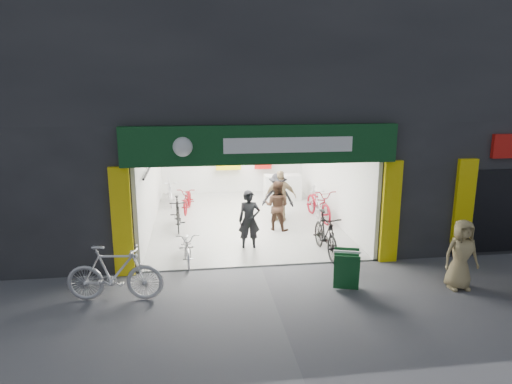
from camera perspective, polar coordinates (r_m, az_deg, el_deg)
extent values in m
plane|color=#56565B|center=(11.42, 0.63, -9.34)|extent=(60.00, 60.00, 0.00)
cube|color=#232326|center=(15.70, 1.68, 18.23)|extent=(16.00, 10.00, 4.50)
cube|color=#232326|center=(16.15, -21.85, 2.90)|extent=(5.00, 10.00, 3.50)
cube|color=#232326|center=(17.38, 18.12, 3.87)|extent=(6.00, 10.00, 3.50)
cube|color=#9E9E99|center=(15.16, -1.58, -3.49)|extent=(6.00, 8.00, 0.04)
cube|color=silver|center=(18.80, -2.97, 4.72)|extent=(6.00, 0.20, 3.20)
cube|color=silver|center=(14.76, -13.09, 2.03)|extent=(0.10, 8.00, 3.20)
cube|color=silver|center=(15.37, 9.39, 2.63)|extent=(0.10, 8.00, 3.20)
cube|color=white|center=(14.56, -1.66, 8.77)|extent=(6.00, 8.00, 0.10)
cube|color=black|center=(10.69, 0.59, 7.68)|extent=(6.00, 0.30, 0.30)
cube|color=#0D3B17|center=(10.51, 0.77, 5.94)|extent=(6.40, 0.25, 0.90)
cube|color=white|center=(10.48, 4.14, 5.88)|extent=(3.00, 0.02, 0.35)
cube|color=#F8EB0D|center=(10.95, -16.41, -3.68)|extent=(0.45, 0.12, 2.60)
cube|color=#F8EB0D|center=(11.84, 16.46, -2.43)|extent=(0.45, 0.12, 2.60)
cube|color=#F8EB0D|center=(12.71, 24.58, -1.11)|extent=(0.50, 0.12, 2.20)
cube|color=black|center=(13.54, 29.03, -2.07)|extent=(3.00, 0.06, 2.20)
cylinder|color=black|center=(14.08, -12.88, 3.57)|extent=(0.06, 5.00, 0.06)
cube|color=silver|center=(17.69, 3.33, 0.55)|extent=(1.40, 0.60, 1.00)
cube|color=white|center=(11.80, -0.19, 7.38)|extent=(1.30, 0.35, 0.04)
cube|color=white|center=(13.57, -1.20, 8.15)|extent=(1.30, 0.35, 0.04)
cube|color=white|center=(15.36, -1.99, 8.74)|extent=(1.30, 0.35, 0.04)
cube|color=white|center=(17.14, -2.61, 9.21)|extent=(1.30, 0.35, 0.04)
imported|color=silver|center=(11.72, -8.60, -6.64)|extent=(0.68, 1.67, 0.86)
imported|color=black|center=(14.30, -9.77, -2.69)|extent=(0.57, 1.71, 1.01)
imported|color=maroon|center=(16.27, -8.53, -0.88)|extent=(0.78, 1.79, 0.91)
imported|color=silver|center=(17.22, -10.74, -0.03)|extent=(0.67, 1.71, 1.00)
imported|color=black|center=(12.14, 8.68, -5.20)|extent=(0.58, 1.93, 1.15)
imported|color=maroon|center=(15.27, 7.87, -1.46)|extent=(0.94, 2.12, 1.08)
imported|color=silver|center=(15.74, 7.38, -1.15)|extent=(0.59, 1.69, 1.00)
imported|color=silver|center=(9.99, -17.25, -9.65)|extent=(2.05, 0.78, 1.20)
imported|color=black|center=(12.36, -0.85, -3.54)|extent=(0.61, 0.41, 1.64)
imported|color=#3B261B|center=(13.94, 2.62, -1.75)|extent=(0.95, 0.88, 1.56)
imported|color=black|center=(14.91, 2.74, -0.68)|extent=(1.16, 0.87, 1.60)
imported|color=#876F4E|center=(14.78, 3.10, -0.58)|extent=(1.07, 0.63, 1.71)
imported|color=#9A8759|center=(10.97, 24.27, -7.15)|extent=(0.78, 0.53, 1.57)
cube|color=#10431E|center=(10.15, 11.25, -9.87)|extent=(0.58, 0.36, 0.83)
cube|color=#10431E|center=(10.48, 11.21, -9.11)|extent=(0.58, 0.36, 0.83)
cube|color=white|center=(10.16, 11.33, -7.36)|extent=(0.57, 0.22, 0.05)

